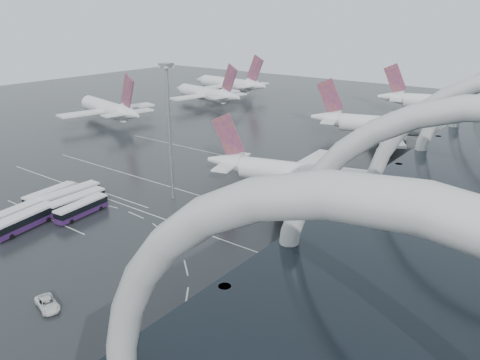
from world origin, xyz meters
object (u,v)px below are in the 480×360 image
Objects in this scene: bus_row_far_b at (17,214)px; jet_remote_west at (109,109)px; airliner_gate_c at (447,103)px; gse_cart_belly_a at (346,208)px; jet_remote_far at (230,84)px; gse_cart_belly_e at (323,196)px; jet_remote_mid at (207,94)px; gse_cart_belly_b at (345,206)px; bus_row_near_c at (77,202)px; bus_row_near_d at (82,208)px; van_curve_a at (47,304)px; floodlight_mast at (169,116)px; bus_row_near_a at (50,195)px; airliner_main at (307,175)px; airliner_gate_b at (393,126)px; bus_row_near_b at (70,196)px; bus_row_far_c at (24,220)px; gse_cart_belly_d at (343,212)px.

jet_remote_west is at bearing 31.35° from bus_row_far_b.
gse_cart_belly_a is at bearing -104.72° from airliner_gate_c.
jet_remote_far reaches higher than gse_cart_belly_e.
jet_remote_mid reaches higher than gse_cart_belly_b.
bus_row_near_c is (55.14, -105.85, -3.31)m from jet_remote_mid.
airliner_gate_c reaches higher than bus_row_near_d.
bus_row_near_c is at bearing 63.62° from van_curve_a.
jet_remote_mid is 112.11m from floodlight_mast.
van_curve_a is 61.47m from gse_cart_belly_b.
bus_row_near_c is 11.72m from bus_row_far_b.
bus_row_near_d is at bearing 122.21° from jet_remote_far.
airliner_main is at bearing -53.03° from bus_row_near_a.
airliner_gate_b is at bearing -27.99° from bus_row_far_b.
bus_row_near_b is 4.06m from bus_row_near_c.
bus_row_near_a is at bearing 118.85° from bus_row_near_b.
airliner_gate_c is at bearing -14.49° from bus_row_near_c.
gse_cart_belly_b is (33.50, 18.20, -18.19)m from floodlight_mast.
airliner_gate_b is at bearing 74.82° from floodlight_mast.
airliner_gate_c is (2.12, 110.58, 0.68)m from airliner_main.
bus_row_near_d is (-29.49, -97.04, -3.21)m from airliner_gate_b.
gse_cart_belly_a is at bearing 25.91° from floodlight_mast.
jet_remote_mid is 3.68× the size of bus_row_near_d.
jet_remote_west is at bearing 45.91° from bus_row_near_b.
airliner_main is at bearing -44.17° from bus_row_far_c.
airliner_main is 61.96m from bus_row_far_b.
bus_row_near_c reaches higher than gse_cart_belly_d.
gse_cart_belly_b is at bearing -105.10° from airliner_gate_c.
airliner_gate_c is at bearing -22.58° from bus_row_far_c.
jet_remote_far is 140.74m from floodlight_mast.
jet_remote_mid is at bearing -85.03° from jet_remote_west.
jet_remote_west reaches higher than airliner_gate_c.
van_curve_a is at bearing -139.65° from bus_row_near_d.
bus_row_far_c is at bearing 156.16° from bus_row_near_d.
gse_cart_belly_a is 1.32× the size of gse_cart_belly_b.
jet_remote_far reaches higher than bus_row_far_c.
gse_cart_belly_a is 8.01m from gse_cart_belly_e.
gse_cart_belly_d is at bearing -58.86° from bus_row_far_b.
airliner_gate_b is 4.06× the size of bus_row_near_b.
gse_cart_belly_e is (2.81, -111.32, -4.37)m from airliner_gate_c.
floodlight_mast is 41.74m from gse_cart_belly_d.
jet_remote_mid is 18.59× the size of gse_cart_belly_e.
bus_row_far_b is at bearing -126.10° from airliner_gate_b.
van_curve_a is 2.15× the size of gse_cart_belly_e.
jet_remote_far is 19.16× the size of gse_cart_belly_a.
jet_remote_far is 151.95m from bus_row_near_d.
jet_remote_far is 149.19m from bus_row_near_c.
floodlight_mast reaches higher than bus_row_near_c.
airliner_main is 20.95× the size of gse_cart_belly_d.
gse_cart_belly_d is (46.19, 43.07, -1.13)m from bus_row_far_c.
jet_remote_west is at bearing 167.79° from gse_cart_belly_a.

